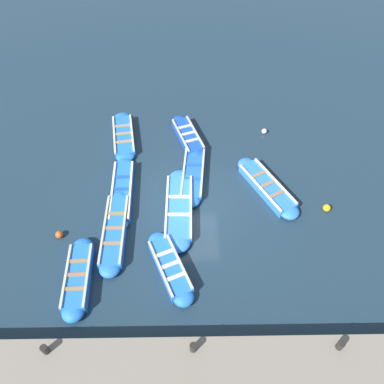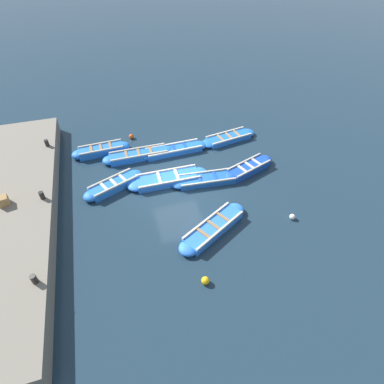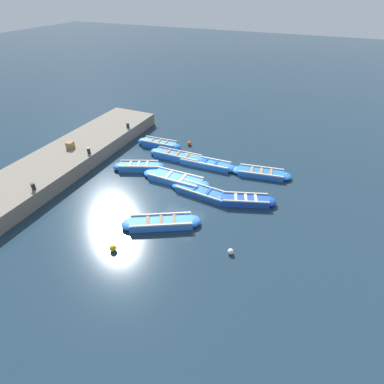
{
  "view_description": "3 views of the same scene",
  "coord_description": "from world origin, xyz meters",
  "px_view_note": "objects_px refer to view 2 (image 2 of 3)",
  "views": [
    {
      "loc": [
        9.27,
        -0.08,
        11.84
      ],
      "look_at": [
        -0.35,
        0.06,
        0.25
      ],
      "focal_mm": 35.0,
      "sensor_mm": 36.0,
      "label": 1
    },
    {
      "loc": [
        2.56,
        10.63,
        9.64
      ],
      "look_at": [
        -0.43,
        0.88,
        0.26
      ],
      "focal_mm": 28.0,
      "sensor_mm": 36.0,
      "label": 2
    },
    {
      "loc": [
        -6.19,
        12.11,
        9.37
      ],
      "look_at": [
        -1.0,
        0.38,
        0.21
      ],
      "focal_mm": 28.0,
      "sensor_mm": 36.0,
      "label": 3
    }
  ],
  "objects_px": {
    "boat_alongside": "(213,228)",
    "bollard_north": "(47,143)",
    "bollard_mid_north": "(42,195)",
    "wooden_crate": "(3,201)",
    "boat_centre": "(114,185)",
    "buoy_orange_near": "(205,281)",
    "boat_stern_in": "(229,138)",
    "boat_tucked": "(168,179)",
    "boat_drifting": "(249,168)",
    "buoy_yellow_far": "(131,136)",
    "boat_broadside": "(101,150)",
    "boat_mid_row": "(207,180)",
    "boat_bow_out": "(139,155)",
    "buoy_white_drifting": "(292,217)",
    "bollard_mid_south": "(34,279)",
    "boat_far_corner": "(174,150)"
  },
  "relations": [
    {
      "from": "bollard_mid_south",
      "to": "boat_far_corner",
      "type": "bearing_deg",
      "value": -132.8
    },
    {
      "from": "boat_bow_out",
      "to": "boat_mid_row",
      "type": "height_order",
      "value": "boat_bow_out"
    },
    {
      "from": "boat_stern_in",
      "to": "boat_centre",
      "type": "bearing_deg",
      "value": 18.74
    },
    {
      "from": "buoy_yellow_far",
      "to": "boat_broadside",
      "type": "bearing_deg",
      "value": 30.13
    },
    {
      "from": "boat_centre",
      "to": "buoy_yellow_far",
      "type": "height_order",
      "value": "boat_centre"
    },
    {
      "from": "boat_bow_out",
      "to": "boat_mid_row",
      "type": "bearing_deg",
      "value": 133.94
    },
    {
      "from": "boat_tucked",
      "to": "bollard_north",
      "type": "height_order",
      "value": "bollard_north"
    },
    {
      "from": "boat_centre",
      "to": "buoy_yellow_far",
      "type": "xyz_separation_m",
      "value": [
        -1.45,
        -4.16,
        -0.05
      ]
    },
    {
      "from": "boat_drifting",
      "to": "buoy_yellow_far",
      "type": "relative_size",
      "value": 11.34
    },
    {
      "from": "boat_alongside",
      "to": "boat_drifting",
      "type": "bearing_deg",
      "value": -133.91
    },
    {
      "from": "boat_broadside",
      "to": "bollard_north",
      "type": "relative_size",
      "value": 9.09
    },
    {
      "from": "bollard_mid_north",
      "to": "buoy_white_drifting",
      "type": "relative_size",
      "value": 1.4
    },
    {
      "from": "bollard_mid_north",
      "to": "bollard_north",
      "type": "bearing_deg",
      "value": -90.0
    },
    {
      "from": "bollard_mid_north",
      "to": "buoy_white_drifting",
      "type": "xyz_separation_m",
      "value": [
        -10.07,
        3.52,
        -0.88
      ]
    },
    {
      "from": "boat_centre",
      "to": "boat_stern_in",
      "type": "bearing_deg",
      "value": -161.26
    },
    {
      "from": "boat_drifting",
      "to": "bollard_north",
      "type": "height_order",
      "value": "bollard_north"
    },
    {
      "from": "bollard_north",
      "to": "buoy_white_drifting",
      "type": "relative_size",
      "value": 1.4
    },
    {
      "from": "boat_tucked",
      "to": "boat_drifting",
      "type": "height_order",
      "value": "boat_drifting"
    },
    {
      "from": "boat_alongside",
      "to": "bollard_north",
      "type": "distance_m",
      "value": 9.85
    },
    {
      "from": "boat_mid_row",
      "to": "bollard_mid_south",
      "type": "distance_m",
      "value": 8.43
    },
    {
      "from": "boat_broadside",
      "to": "boat_mid_row",
      "type": "xyz_separation_m",
      "value": [
        -4.76,
        3.99,
        -0.06
      ]
    },
    {
      "from": "boat_mid_row",
      "to": "boat_drifting",
      "type": "distance_m",
      "value": 2.34
    },
    {
      "from": "boat_alongside",
      "to": "bollard_mid_north",
      "type": "height_order",
      "value": "bollard_mid_north"
    },
    {
      "from": "boat_far_corner",
      "to": "boat_tucked",
      "type": "relative_size",
      "value": 0.95
    },
    {
      "from": "boat_centre",
      "to": "boat_tucked",
      "type": "bearing_deg",
      "value": 173.83
    },
    {
      "from": "boat_bow_out",
      "to": "wooden_crate",
      "type": "distance_m",
      "value": 6.65
    },
    {
      "from": "buoy_white_drifting",
      "to": "buoy_yellow_far",
      "type": "bearing_deg",
      "value": -56.01
    },
    {
      "from": "boat_alongside",
      "to": "boat_centre",
      "type": "xyz_separation_m",
      "value": [
        3.64,
        -3.89,
        0.02
      ]
    },
    {
      "from": "boat_stern_in",
      "to": "boat_broadside",
      "type": "height_order",
      "value": "boat_broadside"
    },
    {
      "from": "boat_stern_in",
      "to": "boat_centre",
      "type": "distance_m",
      "value": 7.24
    },
    {
      "from": "boat_stern_in",
      "to": "boat_tucked",
      "type": "xyz_separation_m",
      "value": [
        4.25,
        2.61,
        0.02
      ]
    },
    {
      "from": "bollard_north",
      "to": "wooden_crate",
      "type": "height_order",
      "value": "wooden_crate"
    },
    {
      "from": "boat_stern_in",
      "to": "buoy_yellow_far",
      "type": "distance_m",
      "value": 5.71
    },
    {
      "from": "boat_drifting",
      "to": "buoy_orange_near",
      "type": "bearing_deg",
      "value": 52.25
    },
    {
      "from": "boat_broadside",
      "to": "boat_tucked",
      "type": "bearing_deg",
      "value": 130.88
    },
    {
      "from": "wooden_crate",
      "to": "buoy_yellow_far",
      "type": "bearing_deg",
      "value": -140.68
    },
    {
      "from": "buoy_white_drifting",
      "to": "boat_broadside",
      "type": "bearing_deg",
      "value": -44.67
    },
    {
      "from": "boat_alongside",
      "to": "boat_centre",
      "type": "distance_m",
      "value": 5.33
    },
    {
      "from": "boat_stern_in",
      "to": "bollard_north",
      "type": "height_order",
      "value": "bollard_north"
    },
    {
      "from": "boat_alongside",
      "to": "boat_drifting",
      "type": "relative_size",
      "value": 1.14
    },
    {
      "from": "boat_stern_in",
      "to": "boat_alongside",
      "type": "height_order",
      "value": "boat_alongside"
    },
    {
      "from": "boat_mid_row",
      "to": "boat_far_corner",
      "type": "bearing_deg",
      "value": -72.28
    },
    {
      "from": "boat_centre",
      "to": "buoy_orange_near",
      "type": "distance_m",
      "value": 6.61
    },
    {
      "from": "boat_stern_in",
      "to": "wooden_crate",
      "type": "bearing_deg",
      "value": 14.82
    },
    {
      "from": "bollard_north",
      "to": "bollard_mid_south",
      "type": "relative_size",
      "value": 1.0
    },
    {
      "from": "boat_broadside",
      "to": "boat_bow_out",
      "type": "bearing_deg",
      "value": 151.86
    },
    {
      "from": "buoy_white_drifting",
      "to": "boat_tucked",
      "type": "bearing_deg",
      "value": -41.36
    },
    {
      "from": "boat_stern_in",
      "to": "boat_broadside",
      "type": "relative_size",
      "value": 1.11
    },
    {
      "from": "bollard_mid_north",
      "to": "wooden_crate",
      "type": "height_order",
      "value": "wooden_crate"
    },
    {
      "from": "boat_alongside",
      "to": "boat_centre",
      "type": "height_order",
      "value": "boat_centre"
    }
  ]
}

